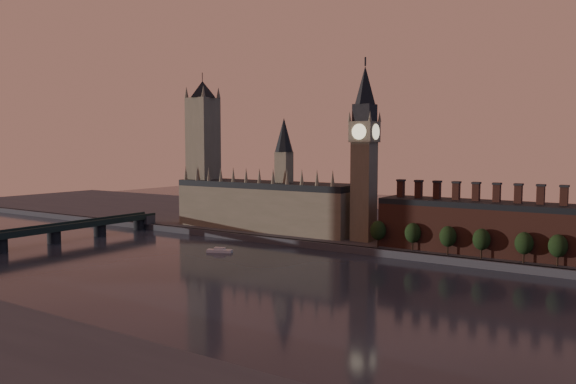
% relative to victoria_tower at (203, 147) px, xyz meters
% --- Properties ---
extents(ground, '(900.00, 900.00, 0.00)m').
position_rel_victoria_tower_xyz_m(ground, '(120.00, -115.00, -59.09)').
color(ground, black).
rests_on(ground, ground).
extents(north_bank, '(900.00, 182.00, 4.00)m').
position_rel_victoria_tower_xyz_m(north_bank, '(120.00, 63.04, -57.09)').
color(north_bank, '#424247').
rests_on(north_bank, ground).
extents(palace_of_westminster, '(130.00, 30.30, 74.00)m').
position_rel_victoria_tower_xyz_m(palace_of_westminster, '(55.59, -0.09, -37.46)').
color(palace_of_westminster, '#7A6C56').
rests_on(palace_of_westminster, north_bank).
extents(victoria_tower, '(24.00, 24.00, 108.00)m').
position_rel_victoria_tower_xyz_m(victoria_tower, '(0.00, 0.00, 0.00)').
color(victoria_tower, '#7A6C56').
rests_on(victoria_tower, north_bank).
extents(big_ben, '(15.00, 15.00, 107.00)m').
position_rel_victoria_tower_xyz_m(big_ben, '(130.00, -5.00, -2.26)').
color(big_ben, '#7A6C56').
rests_on(big_ben, north_bank).
extents(chimney_block, '(110.00, 25.00, 37.00)m').
position_rel_victoria_tower_xyz_m(chimney_block, '(200.00, -5.00, -41.27)').
color(chimney_block, brown).
rests_on(chimney_block, north_bank).
extents(embankment_tree_0, '(8.60, 8.60, 14.88)m').
position_rel_victoria_tower_xyz_m(embankment_tree_0, '(146.79, -21.46, -45.62)').
color(embankment_tree_0, black).
rests_on(embankment_tree_0, north_bank).
extents(embankment_tree_1, '(8.60, 8.60, 14.88)m').
position_rel_victoria_tower_xyz_m(embankment_tree_1, '(165.99, -19.54, -45.62)').
color(embankment_tree_1, black).
rests_on(embankment_tree_1, north_bank).
extents(embankment_tree_2, '(8.60, 8.60, 14.88)m').
position_rel_victoria_tower_xyz_m(embankment_tree_2, '(185.33, -20.74, -45.62)').
color(embankment_tree_2, black).
rests_on(embankment_tree_2, north_bank).
extents(embankment_tree_3, '(8.60, 8.60, 14.88)m').
position_rel_victoria_tower_xyz_m(embankment_tree_3, '(202.24, -20.85, -45.62)').
color(embankment_tree_3, black).
rests_on(embankment_tree_3, north_bank).
extents(embankment_tree_4, '(8.60, 8.60, 14.88)m').
position_rel_victoria_tower_xyz_m(embankment_tree_4, '(222.04, -20.74, -45.62)').
color(embankment_tree_4, black).
rests_on(embankment_tree_4, north_bank).
extents(embankment_tree_5, '(8.60, 8.60, 14.88)m').
position_rel_victoria_tower_xyz_m(embankment_tree_5, '(236.65, -19.75, -45.62)').
color(embankment_tree_5, black).
rests_on(embankment_tree_5, north_bank).
extents(westminster_bridge, '(14.00, 200.00, 11.55)m').
position_rel_victoria_tower_xyz_m(westminster_bridge, '(-35.00, -117.70, -51.65)').
color(westminster_bridge, black).
rests_on(westminster_bridge, ground).
extents(river_boat, '(14.66, 9.25, 2.84)m').
position_rel_victoria_tower_xyz_m(river_boat, '(69.64, -64.67, -58.00)').
color(river_boat, silver).
rests_on(river_boat, ground).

